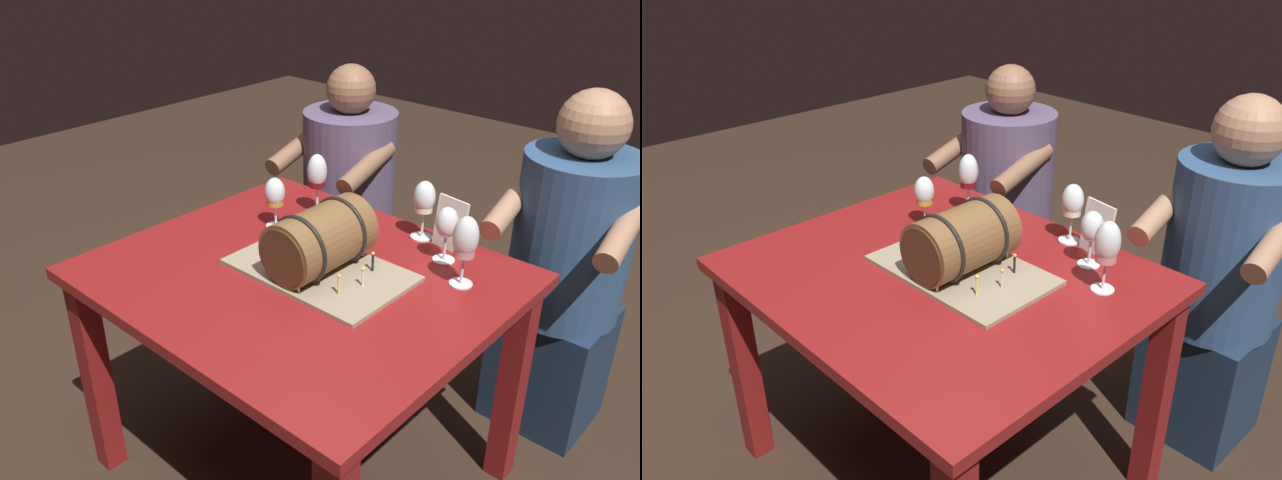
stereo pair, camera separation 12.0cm
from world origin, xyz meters
The scene contains 11 objects.
ground_plane centered at (0.00, 0.00, 0.00)m, with size 8.00×8.00×0.00m, color #332319.
dining_table centered at (0.00, 0.00, 0.62)m, with size 1.10×0.95×0.74m.
barrel_cake centered at (0.04, 0.04, 0.83)m, with size 0.50×0.31×0.20m.
wine_glass_red centered at (-0.23, 0.33, 0.88)m, with size 0.07×0.07×0.21m.
wine_glass_rose centered at (0.37, 0.24, 0.88)m, with size 0.07×0.07×0.20m.
wine_glass_empty centered at (0.26, 0.32, 0.86)m, with size 0.07×0.07×0.17m.
wine_glass_white centered at (0.13, 0.41, 0.87)m, with size 0.07×0.07×0.19m.
wine_glass_amber centered at (-0.26, 0.16, 0.85)m, with size 0.06×0.06×0.17m.
menu_card centered at (0.23, 0.40, 0.82)m, with size 0.11×0.01×0.16m, color silver.
person_seated_left centered at (-0.46, 0.77, 0.54)m, with size 0.43×0.51×1.14m.
person_seated_right centered at (0.46, 0.77, 0.57)m, with size 0.43×0.51×1.20m.
Camera 1 is at (1.12, -1.16, 1.66)m, focal length 36.81 mm.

